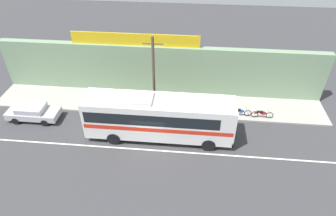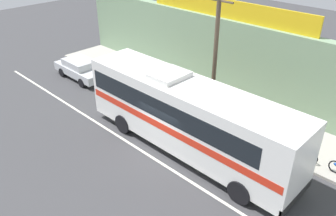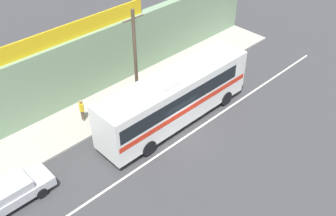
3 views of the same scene
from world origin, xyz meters
The scene contains 12 objects.
ground_plane centered at (0.00, 0.00, 0.00)m, with size 70.00×70.00×0.00m, color #3A3A3D.
sidewalk_slab centered at (0.00, 5.20, 0.07)m, with size 30.00×3.60×0.14m, color #A8A399.
storefront_facade centered at (0.00, 7.35, 2.40)m, with size 30.00×0.70×4.80m, color gray.
storefront_billboard centered at (-2.22, 7.35, 5.35)m, with size 11.54×0.12×1.10m, color gold.
road_center_stripe centered at (0.00, -0.80, 0.00)m, with size 30.00×0.14×0.01m, color silver.
intercity_bus centered at (0.60, 0.83, 2.07)m, with size 11.44×2.62×3.78m.
parked_car centered at (-10.36, 2.03, 0.74)m, with size 4.39×1.86×1.37m.
utility_pole centered at (-0.08, 3.76, 3.83)m, with size 1.60×0.22×7.12m.
motorcycle_orange centered at (9.17, 3.90, 0.57)m, with size 1.87×0.56×0.94m.
motorcycle_red centered at (4.91, 3.91, 0.57)m, with size 1.95×0.56×0.94m.
motorcycle_green centered at (7.30, 4.01, 0.57)m, with size 1.96×0.56×0.94m.
pedestrian_far_left centered at (-3.79, 5.05, 1.07)m, with size 0.30×0.48×1.61m.
Camera 3 is at (-13.75, -13.37, 16.58)m, focal length 41.46 mm.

